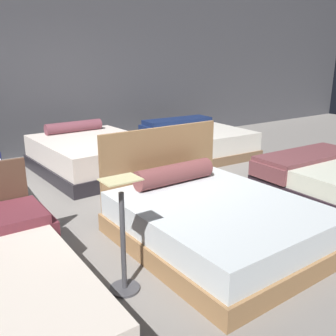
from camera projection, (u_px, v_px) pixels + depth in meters
ground_plane at (137, 198)px, 4.89m from camera, size 18.00×18.00×0.02m
showroom_back_wall at (50, 58)px, 6.78m from camera, size 18.00×0.06×3.50m
bed_1 at (214, 220)px, 3.65m from camera, size 1.66×1.97×1.02m
bed_4 at (94, 155)px, 5.93m from camera, size 1.72×2.08×0.72m
bed_5 at (197, 140)px, 7.12m from camera, size 1.59×2.00×0.57m
price_sign at (123, 250)px, 2.85m from camera, size 0.28×0.24×0.92m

